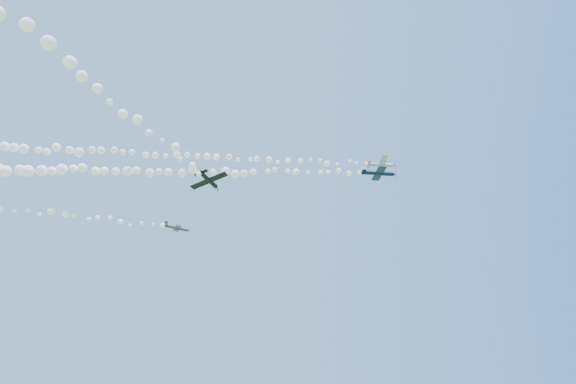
{
  "coord_description": "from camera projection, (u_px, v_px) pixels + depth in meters",
  "views": [
    {
      "loc": [
        -2.72,
        -96.7,
        5.11
      ],
      "look_at": [
        3.17,
        -5.46,
        45.34
      ],
      "focal_mm": 30.0,
      "sensor_mm": 36.0,
      "label": 1
    }
  ],
  "objects": [
    {
      "name": "plane_navy",
      "position": [
        379.0,
        173.0,
        106.61
      ],
      "size": [
        8.16,
        8.51,
        2.89
      ],
      "rotation": [
        0.1,
        0.05,
        -0.03
      ],
      "color": "#0B1734"
    },
    {
      "name": "plane_grey",
      "position": [
        177.0,
        228.0,
        111.1
      ],
      "size": [
        6.12,
        6.52,
        2.45
      ],
      "rotation": [
        0.13,
        0.1,
        0.3
      ],
      "color": "#394053"
    },
    {
      "name": "plane_black",
      "position": [
        209.0,
        180.0,
        77.36
      ],
      "size": [
        6.19,
        5.92,
        2.14
      ],
      "rotation": [
        -0.26,
        0.05,
        1.15
      ],
      "color": "black"
    },
    {
      "name": "smoke_trail_white",
      "position": [
        187.0,
        156.0,
        105.57
      ],
      "size": [
        83.46,
        6.53,
        2.92
      ],
      "primitive_type": null,
      "color": "white"
    },
    {
      "name": "smoke_trail_navy",
      "position": [
        181.0,
        171.0,
        105.28
      ],
      "size": [
        82.53,
        5.61,
        3.15
      ],
      "primitive_type": null,
      "color": "white"
    },
    {
      "name": "plane_white",
      "position": [
        381.0,
        165.0,
        110.25
      ],
      "size": [
        6.93,
        7.01,
        2.25
      ],
      "rotation": [
        -0.27,
        -0.0,
        0.05
      ],
      "color": "silver"
    }
  ]
}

